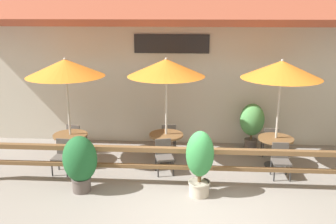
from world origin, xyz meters
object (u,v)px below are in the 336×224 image
at_px(chair_far_streetside, 281,159).
at_px(potted_plant_small_flowering, 80,162).
at_px(potted_plant_entrance_palm, 252,122).
at_px(chair_near_streetside, 63,155).
at_px(chair_middle_streetside, 164,155).
at_px(potted_plant_tall_tropical, 200,160).
at_px(patio_umbrella_near, 65,68).
at_px(dining_table_near, 71,140).
at_px(chair_near_wallside, 76,136).
at_px(patio_umbrella_middle, 166,68).
at_px(patio_umbrella_far, 282,70).
at_px(chair_middle_wallside, 168,136).
at_px(dining_table_middle, 166,140).
at_px(dining_table_far, 275,144).
at_px(chair_far_wallside, 270,140).

height_order(chair_far_streetside, potted_plant_small_flowering, potted_plant_small_flowering).
bearing_deg(chair_far_streetside, potted_plant_entrance_palm, 102.76).
height_order(chair_near_streetside, chair_middle_streetside, same).
bearing_deg(potted_plant_tall_tropical, chair_near_streetside, 164.08).
relative_size(patio_umbrella_near, chair_near_streetside, 3.31).
height_order(dining_table_near, chair_near_wallside, chair_near_wallside).
xyz_separation_m(patio_umbrella_near, chair_near_wallside, (-0.08, 0.69, -2.07)).
height_order(patio_umbrella_middle, potted_plant_entrance_palm, patio_umbrella_middle).
height_order(chair_near_streetside, patio_umbrella_far, patio_umbrella_far).
relative_size(chair_middle_wallside, potted_plant_small_flowering, 0.65).
distance_m(chair_middle_streetside, chair_middle_wallside, 1.42).
bearing_deg(dining_table_near, chair_near_streetside, -89.01).
height_order(patio_umbrella_near, dining_table_middle, patio_umbrella_near).
relative_size(dining_table_near, chair_near_wallside, 1.07).
xyz_separation_m(patio_umbrella_near, potted_plant_tall_tropical, (3.39, -1.65, -1.71)).
bearing_deg(patio_umbrella_near, chair_middle_streetside, -11.57).
xyz_separation_m(dining_table_far, potted_plant_entrance_palm, (-0.44, 1.17, 0.21)).
height_order(dining_table_near, dining_table_middle, same).
height_order(chair_near_wallside, dining_table_far, chair_near_wallside).
bearing_deg(patio_umbrella_near, chair_near_streetside, -89.01).
height_order(patio_umbrella_middle, potted_plant_small_flowering, patio_umbrella_middle).
height_order(dining_table_middle, dining_table_far, same).
distance_m(chair_middle_streetside, potted_plant_tall_tropical, 1.47).
height_order(chair_middle_streetside, chair_far_wallside, same).
distance_m(dining_table_middle, potted_plant_tall_tropical, 2.04).
xyz_separation_m(chair_near_wallside, chair_middle_streetside, (2.61, -1.21, 0.00)).
relative_size(chair_near_streetside, chair_near_wallside, 1.00).
relative_size(dining_table_near, dining_table_far, 1.00).
distance_m(dining_table_near, dining_table_middle, 2.54).
distance_m(dining_table_middle, potted_plant_entrance_palm, 2.63).
xyz_separation_m(chair_near_streetside, chair_far_streetside, (5.36, 0.09, 0.00)).
xyz_separation_m(dining_table_near, chair_far_wallside, (5.38, 0.75, -0.15)).
relative_size(chair_middle_streetside, potted_plant_small_flowering, 0.65).
bearing_deg(chair_middle_wallside, chair_middle_streetside, 80.30).
relative_size(chair_near_wallside, potted_plant_tall_tropical, 0.57).
height_order(patio_umbrella_middle, chair_middle_streetside, patio_umbrella_middle).
height_order(chair_middle_wallside, chair_far_streetside, same).
bearing_deg(potted_plant_entrance_palm, dining_table_middle, -156.26).
bearing_deg(potted_plant_small_flowering, dining_table_near, 114.59).
bearing_deg(potted_plant_entrance_palm, dining_table_far, -69.28).
height_order(chair_middle_wallside, potted_plant_tall_tropical, potted_plant_tall_tropical).
height_order(chair_middle_wallside, potted_plant_small_flowering, potted_plant_small_flowering).
distance_m(chair_near_wallside, patio_umbrella_far, 5.86).
relative_size(dining_table_middle, dining_table_far, 1.00).
height_order(patio_umbrella_middle, dining_table_far, patio_umbrella_middle).
bearing_deg(dining_table_middle, patio_umbrella_far, -2.25).
relative_size(dining_table_near, chair_middle_wallside, 1.07).
bearing_deg(chair_far_streetside, chair_middle_streetside, 177.72).
height_order(patio_umbrella_near, chair_middle_streetside, patio_umbrella_near).
height_order(chair_near_streetside, potted_plant_small_flowering, potted_plant_small_flowering).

